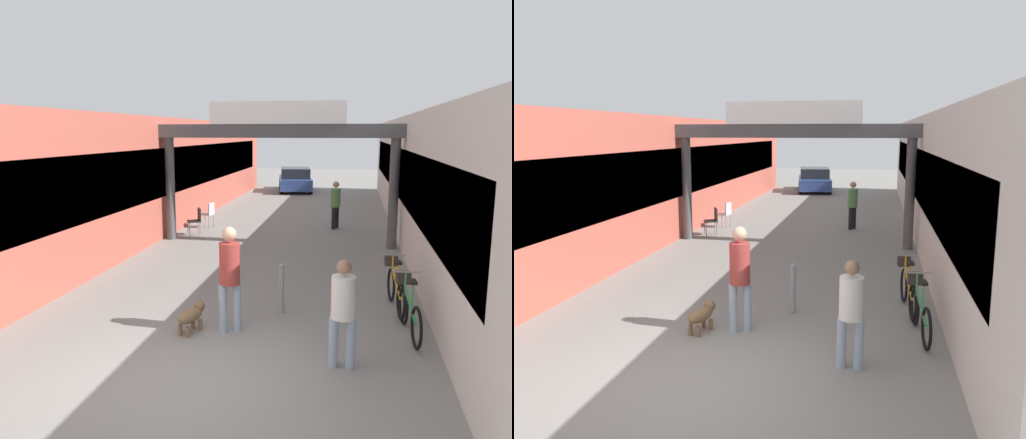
# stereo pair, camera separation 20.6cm
# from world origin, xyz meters

# --- Properties ---
(ground_plane) EXTENTS (80.00, 80.00, 0.00)m
(ground_plane) POSITION_xyz_m (0.00, 0.00, 0.00)
(ground_plane) COLOR gray
(storefront_left) EXTENTS (3.00, 26.00, 3.78)m
(storefront_left) POSITION_xyz_m (-5.09, 11.00, 1.89)
(storefront_left) COLOR #B25142
(storefront_left) RESTS_ON ground_plane
(storefront_right) EXTENTS (3.00, 26.00, 3.78)m
(storefront_right) POSITION_xyz_m (5.09, 11.00, 1.89)
(storefront_right) COLOR beige
(storefront_right) RESTS_ON ground_plane
(arcade_sign_gateway) EXTENTS (7.40, 0.47, 4.19)m
(arcade_sign_gateway) POSITION_xyz_m (0.00, 8.56, 2.98)
(arcade_sign_gateway) COLOR #4C4C4F
(arcade_sign_gateway) RESTS_ON ground_plane
(pedestrian_with_dog) EXTENTS (0.45, 0.45, 1.80)m
(pedestrian_with_dog) POSITION_xyz_m (0.25, 1.73, 1.04)
(pedestrian_with_dog) COLOR #8C9EB2
(pedestrian_with_dog) RESTS_ON ground_plane
(pedestrian_companion) EXTENTS (0.38, 0.34, 1.58)m
(pedestrian_companion) POSITION_xyz_m (2.12, 0.79, 0.90)
(pedestrian_companion) COLOR #8C9EB2
(pedestrian_companion) RESTS_ON ground_plane
(pedestrian_carrying_crate) EXTENTS (0.46, 0.46, 1.65)m
(pedestrian_carrying_crate) POSITION_xyz_m (1.64, 11.27, 0.94)
(pedestrian_carrying_crate) COLOR black
(pedestrian_carrying_crate) RESTS_ON ground_plane
(dog_on_leash) EXTENTS (0.42, 0.69, 0.48)m
(dog_on_leash) POSITION_xyz_m (-0.38, 1.61, 0.30)
(dog_on_leash) COLOR brown
(dog_on_leash) RESTS_ON ground_plane
(bicycle_green_nearest) EXTENTS (0.46, 1.69, 0.98)m
(bicycle_green_nearest) POSITION_xyz_m (3.18, 2.27, 0.44)
(bicycle_green_nearest) COLOR black
(bicycle_green_nearest) RESTS_ON ground_plane
(bicycle_orange_second) EXTENTS (0.46, 1.69, 0.98)m
(bicycle_orange_second) POSITION_xyz_m (3.05, 3.47, 0.44)
(bicycle_orange_second) COLOR black
(bicycle_orange_second) RESTS_ON ground_plane
(bollard_post_metal) EXTENTS (0.10, 0.10, 0.94)m
(bollard_post_metal) POSITION_xyz_m (0.97, 2.81, 0.48)
(bollard_post_metal) COLOR gray
(bollard_post_metal) RESTS_ON ground_plane
(cafe_chair_black_nearer) EXTENTS (0.54, 0.54, 0.89)m
(cafe_chair_black_nearer) POSITION_xyz_m (-2.75, 9.28, 0.54)
(cafe_chair_black_nearer) COLOR gray
(cafe_chair_black_nearer) RESTS_ON ground_plane
(cafe_chair_aluminium_farther) EXTENTS (0.47, 0.47, 0.89)m
(cafe_chair_aluminium_farther) POSITION_xyz_m (-2.73, 10.63, 0.54)
(cafe_chair_aluminium_farther) COLOR gray
(cafe_chair_aluminium_farther) RESTS_ON ground_plane
(parked_car_blue) EXTENTS (2.34, 4.22, 1.33)m
(parked_car_blue) POSITION_xyz_m (-1.04, 22.20, 0.64)
(parked_car_blue) COLOR #2D478C
(parked_car_blue) RESTS_ON ground_plane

